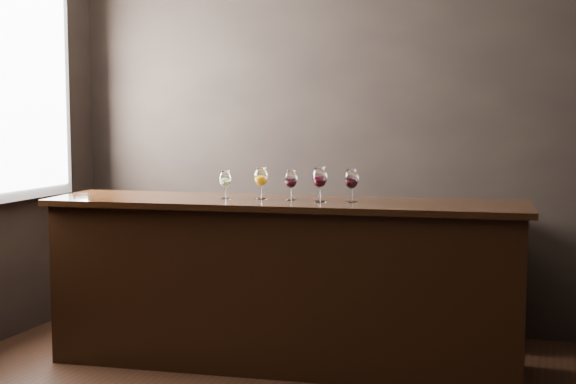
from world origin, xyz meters
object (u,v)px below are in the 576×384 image
(glass_amber, at_px, (261,177))
(glass_red_a, at_px, (291,180))
(glass_white, at_px, (225,180))
(bar_counter, at_px, (284,286))
(glass_red_b, at_px, (320,178))
(back_bar_shelf, at_px, (323,270))
(glass_red_c, at_px, (352,180))

(glass_amber, xyz_separation_m, glass_red_a, (0.20, -0.01, -0.01))
(glass_white, height_order, glass_amber, glass_amber)
(bar_counter, relative_size, glass_white, 16.24)
(glass_white, height_order, glass_red_b, glass_red_b)
(back_bar_shelf, relative_size, glass_amber, 12.35)
(glass_red_b, bearing_deg, glass_red_c, 14.66)
(glass_amber, bearing_deg, glass_red_b, -5.93)
(back_bar_shelf, height_order, glass_red_c, glass_red_c)
(glass_white, distance_m, glass_red_b, 0.60)
(back_bar_shelf, xyz_separation_m, glass_amber, (-0.17, -0.82, 0.72))
(glass_white, bearing_deg, glass_red_c, 4.80)
(bar_counter, relative_size, glass_red_c, 14.34)
(bar_counter, bearing_deg, glass_white, 178.89)
(glass_red_a, bearing_deg, glass_red_b, -9.11)
(back_bar_shelf, height_order, glass_white, glass_white)
(glass_red_b, bearing_deg, back_bar_shelf, 104.56)
(bar_counter, distance_m, glass_red_c, 0.78)
(bar_counter, bearing_deg, glass_amber, 163.87)
(glass_red_a, relative_size, glass_red_c, 0.93)
(glass_red_a, height_order, glass_red_b, glass_red_b)
(glass_red_b, distance_m, glass_red_c, 0.19)
(glass_white, xyz_separation_m, glass_amber, (0.21, 0.06, 0.01))
(back_bar_shelf, distance_m, glass_white, 1.19)
(glass_white, relative_size, glass_red_a, 0.95)
(back_bar_shelf, bearing_deg, bar_counter, -90.37)
(bar_counter, bearing_deg, glass_red_c, -0.00)
(glass_white, distance_m, glass_red_a, 0.41)
(glass_white, distance_m, glass_amber, 0.22)
(bar_counter, relative_size, glass_red_b, 13.44)
(glass_white, bearing_deg, back_bar_shelf, 66.52)
(glass_amber, bearing_deg, glass_red_a, -2.81)
(glass_white, bearing_deg, glass_red_b, 1.71)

